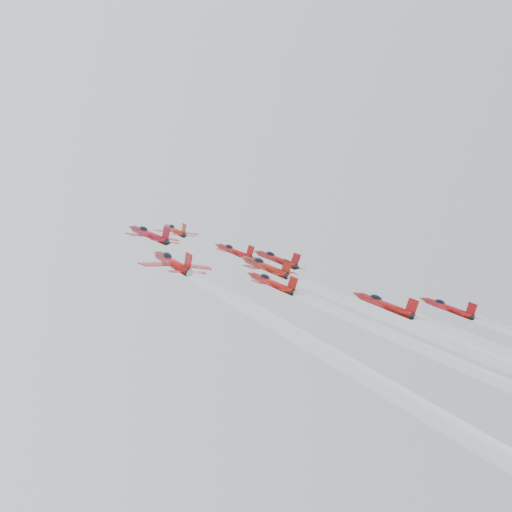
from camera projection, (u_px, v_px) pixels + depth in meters
jet_lead at (175, 230)px, 139.02m from camera, size 9.28×12.27×6.52m
jet_row2_left at (149, 234)px, 120.50m from camera, size 10.21×13.49×7.16m
jet_row2_center at (234, 251)px, 127.25m from camera, size 9.19×12.15×6.45m
jet_row2_right at (276, 259)px, 132.31m from camera, size 10.17×13.44×7.14m
jet_rear_farleft at (446, 409)px, 52.69m from camera, size 10.15×100.06×47.89m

